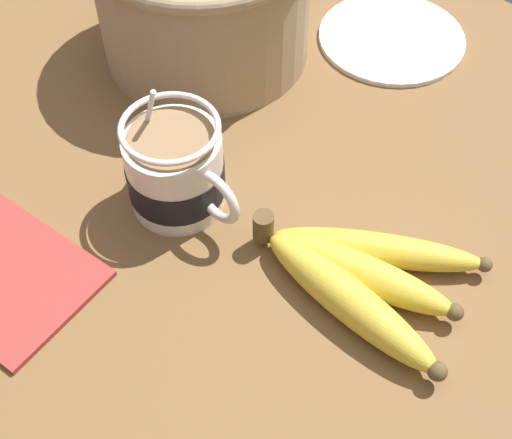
{
  "coord_description": "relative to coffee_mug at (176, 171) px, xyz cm",
  "views": [
    {
      "loc": [
        34.26,
        -24.72,
        58.17
      ],
      "look_at": [
        6.87,
        3.85,
        7.6
      ],
      "focal_mm": 50.0,
      "sensor_mm": 36.0,
      "label": 1
    }
  ],
  "objects": [
    {
      "name": "table",
      "position": [
        2.78,
        -2.88,
        -6.01
      ],
      "size": [
        109.58,
        109.58,
        3.02
      ],
      "color": "brown",
      "rests_on": "ground"
    },
    {
      "name": "coffee_mug",
      "position": [
        0.0,
        0.0,
        0.0
      ],
      "size": [
        14.56,
        9.52,
        13.47
      ],
      "color": "white",
      "rests_on": "table"
    },
    {
      "name": "banana_bunch",
      "position": [
        19.38,
        4.38,
        -2.72
      ],
      "size": [
        21.92,
        15.16,
        4.17
      ],
      "color": "brown",
      "rests_on": "table"
    },
    {
      "name": "small_plate",
      "position": [
        -0.25,
        35.3,
        -4.2
      ],
      "size": [
        17.85,
        17.85,
        0.6
      ],
      "color": "white",
      "rests_on": "table"
    }
  ]
}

